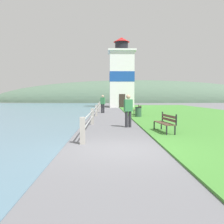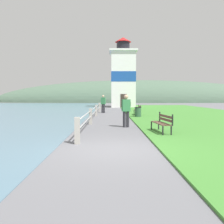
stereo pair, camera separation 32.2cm
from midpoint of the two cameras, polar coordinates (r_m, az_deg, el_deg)
name	(u,v)px [view 2 (the right image)]	position (r m, az deg, el deg)	size (l,w,h in m)	color
ground_plane	(114,150)	(8.04, 1.72, -8.67)	(160.00, 160.00, 0.00)	slate
grass_verge	(192,114)	(24.27, 18.08, -0.49)	(12.00, 45.28, 0.06)	#428433
seawall_railing	(96,109)	(21.24, -3.19, 0.59)	(0.18, 24.84, 0.97)	#A8A399
park_bench_near	(163,122)	(11.73, 12.25, -2.18)	(0.67, 1.87, 0.94)	brown
park_bench_midway	(138,109)	(21.93, 6.39, 0.58)	(0.50, 1.82, 0.94)	brown
park_bench_far	(129,105)	(31.87, 4.23, 1.56)	(0.72, 1.90, 0.94)	brown
lighthouse	(123,76)	(38.36, 2.78, 8.14)	(4.12, 4.12, 10.55)	white
person_strolling	(126,110)	(13.69, 3.90, 0.55)	(0.48, 0.34, 1.80)	#28282D
person_by_railing	(103,103)	(25.30, -1.66, 2.02)	(0.50, 0.37, 1.82)	#28282D
trash_bin	(138,112)	(20.02, 6.41, -0.05)	(0.54, 0.54, 0.84)	#2D5138
distant_hillside	(140,102)	(68.57, 6.50, 2.23)	(80.00, 16.00, 12.00)	#4C6651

